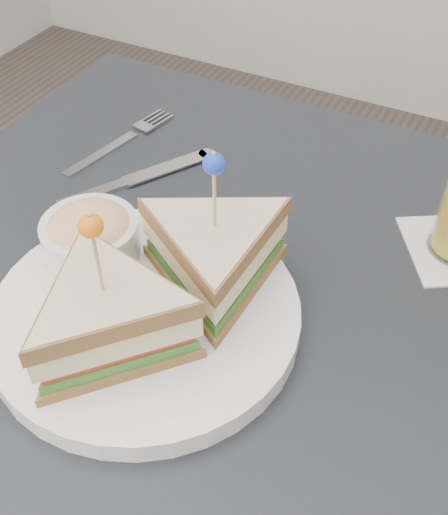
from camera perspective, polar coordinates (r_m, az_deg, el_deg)
table at (r=0.71m, az=-1.09°, el=-7.61°), size 0.80×0.80×0.75m
plate_meal at (r=0.60m, az=-6.40°, el=-2.55°), size 0.37×0.37×0.18m
cutlery_fork at (r=0.88m, az=-8.80°, el=10.28°), size 0.06×0.19×0.01m
cutlery_knife at (r=0.80m, az=-8.08°, el=6.80°), size 0.13×0.19×0.01m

